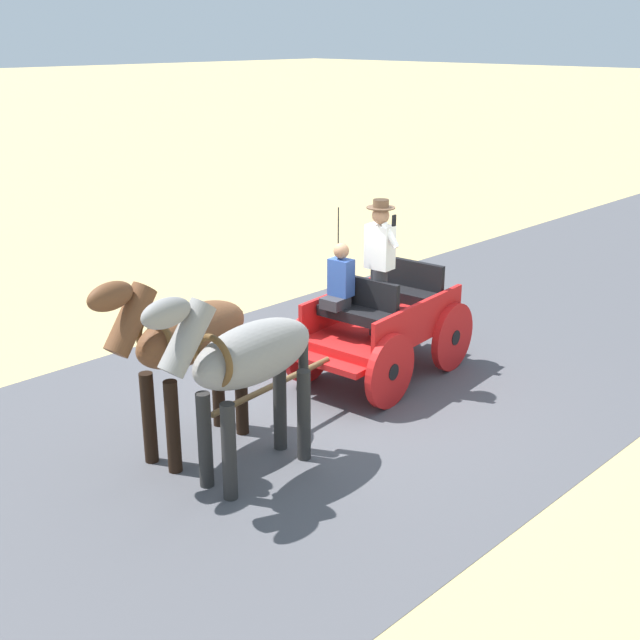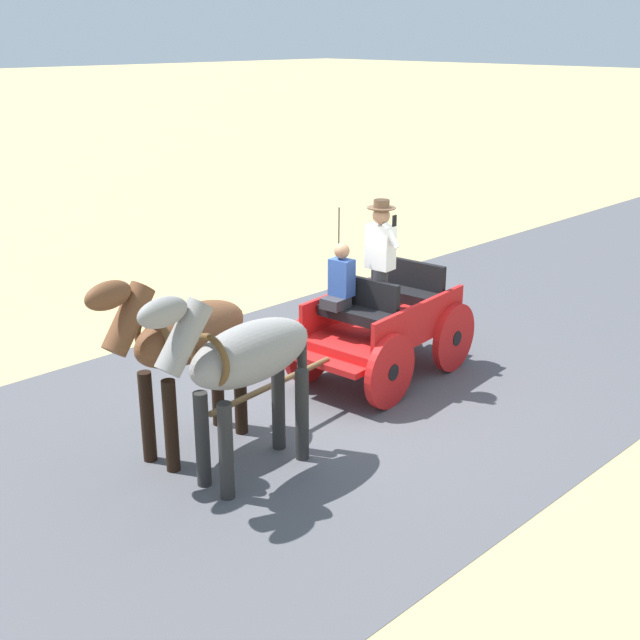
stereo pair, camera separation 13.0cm
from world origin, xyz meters
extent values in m
plane|color=tan|center=(0.00, 0.00, 0.00)|extent=(200.00, 200.00, 0.00)
cube|color=#4C4C51|center=(0.00, 0.00, 0.00)|extent=(6.65, 160.00, 0.01)
cube|color=red|center=(0.02, -0.86, 0.66)|extent=(1.42, 2.31, 0.12)
cube|color=red|center=(-0.55, -0.92, 0.94)|extent=(0.28, 2.08, 0.44)
cube|color=red|center=(0.59, -0.80, 0.94)|extent=(0.28, 2.08, 0.44)
cube|color=red|center=(-0.11, 0.35, 0.56)|extent=(1.10, 0.35, 0.08)
cube|color=red|center=(0.15, -2.05, 0.48)|extent=(0.74, 0.27, 0.06)
cube|color=black|center=(-0.04, -0.26, 1.04)|extent=(1.05, 0.47, 0.14)
cube|color=black|center=(-0.03, -0.44, 1.26)|extent=(1.02, 0.19, 0.44)
cube|color=black|center=(0.07, -1.35, 1.04)|extent=(1.05, 0.47, 0.14)
cube|color=black|center=(0.09, -1.53, 1.26)|extent=(1.02, 0.19, 0.44)
cylinder|color=red|center=(-0.71, -0.16, 0.48)|extent=(0.20, 0.97, 0.96)
cylinder|color=black|center=(-0.71, -0.16, 0.48)|extent=(0.14, 0.22, 0.21)
cylinder|color=red|center=(0.58, -0.03, 0.48)|extent=(0.20, 0.97, 0.96)
cylinder|color=black|center=(0.58, -0.03, 0.48)|extent=(0.14, 0.22, 0.21)
cylinder|color=red|center=(-0.55, -1.69, 0.48)|extent=(0.20, 0.97, 0.96)
cylinder|color=black|center=(-0.55, -1.69, 0.48)|extent=(0.14, 0.22, 0.21)
cylinder|color=red|center=(0.75, -1.56, 0.48)|extent=(0.20, 0.97, 0.96)
cylinder|color=black|center=(0.75, -1.56, 0.48)|extent=(0.14, 0.22, 0.21)
cylinder|color=brown|center=(-0.21, 1.33, 0.61)|extent=(0.28, 2.00, 0.07)
cylinder|color=black|center=(0.25, -0.23, 1.74)|extent=(0.02, 0.02, 1.30)
cylinder|color=#2D2D33|center=(-0.16, -0.55, 1.17)|extent=(0.22, 0.22, 0.90)
cube|color=silver|center=(-0.16, -0.55, 1.90)|extent=(0.36, 0.25, 0.56)
sphere|color=#9E7051|center=(-0.16, -0.55, 2.30)|extent=(0.22, 0.22, 0.22)
cylinder|color=#473323|center=(-0.16, -0.55, 2.40)|extent=(0.36, 0.36, 0.01)
cylinder|color=#473323|center=(-0.16, -0.55, 2.45)|extent=(0.20, 0.20, 0.10)
cylinder|color=silver|center=(-0.35, -0.53, 2.08)|extent=(0.27, 0.11, 0.32)
cube|color=black|center=(-0.41, -0.51, 2.28)|extent=(0.03, 0.07, 0.14)
cube|color=#2D2D33|center=(0.19, -0.11, 1.18)|extent=(0.31, 0.35, 0.14)
cube|color=#2D4C99|center=(0.20, -0.23, 1.49)|extent=(0.32, 0.23, 0.48)
sphere|color=#9E7051|center=(0.20, -0.23, 1.84)|extent=(0.20, 0.20, 0.20)
ellipsoid|color=gray|center=(-0.74, 2.08, 1.37)|extent=(0.64, 1.59, 0.64)
cylinder|color=#272726|center=(-0.95, 2.61, 0.53)|extent=(0.15, 0.15, 1.05)
cylinder|color=#272726|center=(-0.59, 2.63, 0.53)|extent=(0.15, 0.15, 1.05)
cylinder|color=#272726|center=(-0.90, 1.52, 0.53)|extent=(0.15, 0.15, 1.05)
cylinder|color=#272726|center=(-0.53, 1.54, 0.53)|extent=(0.15, 0.15, 1.05)
cylinder|color=gray|center=(-0.78, 2.92, 1.77)|extent=(0.29, 0.66, 0.73)
ellipsoid|color=gray|center=(-0.79, 3.14, 2.07)|extent=(0.25, 0.55, 0.28)
cube|color=#272726|center=(-0.78, 2.90, 1.81)|extent=(0.08, 0.50, 0.56)
cylinder|color=#272726|center=(-0.71, 1.34, 1.07)|extent=(0.11, 0.11, 0.70)
torus|color=brown|center=(-0.77, 2.62, 1.45)|extent=(0.55, 0.10, 0.55)
ellipsoid|color=brown|center=(0.15, 2.17, 1.37)|extent=(0.79, 1.63, 0.64)
cylinder|color=black|center=(-0.11, 2.68, 0.53)|extent=(0.15, 0.15, 1.05)
cylinder|color=black|center=(0.25, 2.74, 0.53)|extent=(0.15, 0.15, 1.05)
cylinder|color=black|center=(0.05, 1.60, 0.53)|extent=(0.15, 0.15, 1.05)
cylinder|color=black|center=(0.41, 1.66, 0.53)|extent=(0.15, 0.15, 1.05)
cylinder|color=brown|center=(0.03, 3.00, 1.77)|extent=(0.35, 0.68, 0.73)
ellipsoid|color=brown|center=(-0.01, 3.22, 2.07)|extent=(0.30, 0.57, 0.28)
cube|color=black|center=(0.03, 2.98, 1.81)|extent=(0.13, 0.51, 0.56)
cylinder|color=black|center=(0.26, 1.44, 1.07)|extent=(0.11, 0.11, 0.70)
torus|color=brown|center=(0.07, 2.71, 1.45)|extent=(0.55, 0.15, 0.55)
camera|label=1|loc=(-6.64, 7.11, 4.46)|focal=45.91mm
camera|label=2|loc=(-6.74, 7.02, 4.46)|focal=45.91mm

